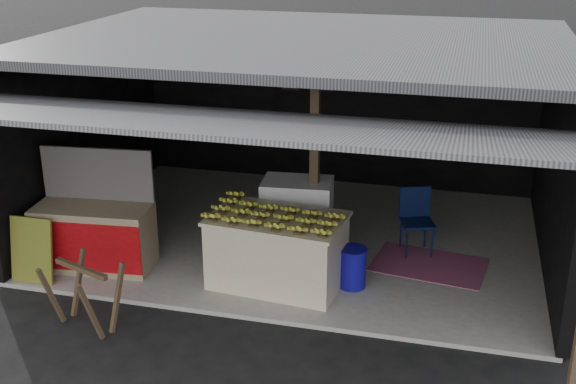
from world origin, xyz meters
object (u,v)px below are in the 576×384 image
(banana_table, at_px, (277,250))
(sawhorse, at_px, (83,290))
(neighbor_stall, at_px, (94,233))
(white_crate, at_px, (297,217))
(plastic_chair, at_px, (416,214))
(water_barrel, at_px, (353,269))

(banana_table, bearing_deg, sawhorse, -135.63)
(banana_table, distance_m, neighbor_stall, 2.53)
(neighbor_stall, xyz_separation_m, sawhorse, (0.62, -1.41, -0.03))
(banana_table, bearing_deg, white_crate, 94.59)
(banana_table, height_order, sawhorse, banana_table)
(sawhorse, bearing_deg, plastic_chair, 59.85)
(neighbor_stall, height_order, sawhorse, neighbor_stall)
(sawhorse, xyz_separation_m, plastic_chair, (3.55, 3.00, 0.10))
(white_crate, bearing_deg, banana_table, -96.46)
(sawhorse, bearing_deg, neighbor_stall, 133.41)
(white_crate, relative_size, plastic_chair, 1.15)
(plastic_chair, bearing_deg, water_barrel, -136.84)
(banana_table, xyz_separation_m, white_crate, (0.02, 1.00, 0.06))
(white_crate, height_order, sawhorse, white_crate)
(neighbor_stall, bearing_deg, white_crate, 18.46)
(banana_table, bearing_deg, plastic_chair, 47.45)
(water_barrel, relative_size, plastic_chair, 0.55)
(banana_table, relative_size, sawhorse, 1.96)
(banana_table, xyz_separation_m, plastic_chair, (1.64, 1.47, 0.08))
(white_crate, xyz_separation_m, water_barrel, (0.94, -0.85, -0.28))
(white_crate, xyz_separation_m, sawhorse, (-1.93, -2.54, -0.08))
(white_crate, relative_size, sawhorse, 1.17)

